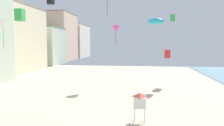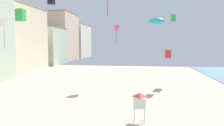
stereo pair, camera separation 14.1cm
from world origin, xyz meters
TOP-DOWN VIEW (x-y plane):
  - boardwalk_hotel_mid at (-25.68, 43.52)m, footprint 13.19×18.52m
  - boardwalk_hotel_far at (-25.68, 62.12)m, footprint 13.69×12.70m
  - boardwalk_hotel_distant at (-25.68, 79.50)m, footprint 10.55×17.82m
  - boardwalk_hotel_furthest at (-25.68, 100.03)m, footprint 11.57×20.90m
  - lifeguard_stand at (7.50, 12.68)m, footprint 1.10×1.10m
  - kite_black_box at (-5.77, 24.56)m, footprint 0.88×0.88m
  - kite_green_box at (-9.54, 22.53)m, footprint 1.09×1.09m
  - kite_cyan_parafoil at (9.43, 21.40)m, footprint 2.04×0.57m
  - kite_green_box_2 at (13.69, 37.07)m, footprint 0.86×0.86m
  - kite_red_box at (12.27, 32.28)m, footprint 0.95×0.95m
  - kite_magenta_delta_2 at (2.98, 33.28)m, footprint 1.52×1.52m
  - kite_white_delta_2 at (-9.74, 18.90)m, footprint 1.62×1.62m

SIDE VIEW (x-z plane):
  - lifeguard_stand at x=7.50m, z-range 0.56..3.11m
  - kite_red_box at x=12.27m, z-range 4.43..5.92m
  - boardwalk_hotel_far at x=-25.68m, z-range 0.01..12.43m
  - boardwalk_hotel_mid at x=-25.68m, z-range 0.01..16.47m
  - boardwalk_hotel_furthest at x=-25.68m, z-range 0.01..16.53m
  - kite_white_delta_2 at x=-9.74m, z-range 7.51..11.18m
  - kite_magenta_delta_2 at x=2.98m, z-range 7.95..11.40m
  - boardwalk_hotel_distant at x=-25.68m, z-range 0.01..19.49m
  - kite_cyan_parafoil at x=9.43m, z-range 9.37..10.16m
  - kite_green_box at x=-9.54m, z-range 10.16..11.87m
  - kite_green_box_2 at x=13.69m, z-range 11.29..12.64m
  - kite_black_box at x=-5.77m, z-range 12.79..14.17m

